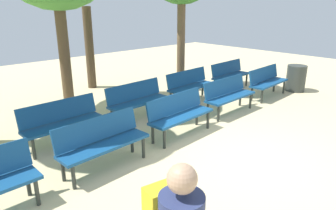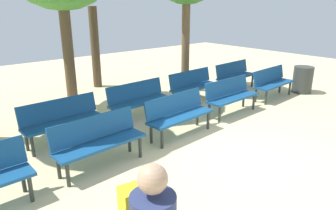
# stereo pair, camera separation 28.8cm
# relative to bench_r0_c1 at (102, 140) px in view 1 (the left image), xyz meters

# --- Properties ---
(ground_plane) EXTENTS (24.54, 24.54, 0.00)m
(ground_plane) POSITION_rel_bench_r0_c1_xyz_m (1.99, -1.45, -0.50)
(ground_plane) COLOR beige
(bench_r0_c1) EXTENTS (1.62, 0.56, 0.87)m
(bench_r0_c1) POSITION_rel_bench_r0_c1_xyz_m (0.00, 0.00, 0.00)
(bench_r0_c1) COLOR navy
(bench_r0_c1) RESTS_ON ground_plane
(bench_r0_c2) EXTENTS (1.63, 0.58, 0.87)m
(bench_r0_c2) POSITION_rel_bench_r0_c1_xyz_m (1.93, 0.10, 0.00)
(bench_r0_c2) COLOR navy
(bench_r0_c2) RESTS_ON ground_plane
(bench_r0_c3) EXTENTS (1.61, 0.52, 0.87)m
(bench_r0_c3) POSITION_rel_bench_r0_c1_xyz_m (3.84, 0.26, 0.00)
(bench_r0_c3) COLOR navy
(bench_r0_c3) RESTS_ON ground_plane
(bench_r0_c4) EXTENTS (1.62, 0.57, 0.87)m
(bench_r0_c4) POSITION_rel_bench_r0_c1_xyz_m (5.84, 0.33, 0.00)
(bench_r0_c4) COLOR navy
(bench_r0_c4) RESTS_ON ground_plane
(bench_r1_c1) EXTENTS (1.61, 0.52, 0.87)m
(bench_r1_c1) POSITION_rel_bench_r0_c1_xyz_m (-0.07, 1.35, 0.00)
(bench_r1_c1) COLOR navy
(bench_r1_c1) RESTS_ON ground_plane
(bench_r1_c2) EXTENTS (1.62, 0.55, 0.87)m
(bench_r1_c2) POSITION_rel_bench_r0_c1_xyz_m (1.88, 1.48, 0.00)
(bench_r1_c2) COLOR navy
(bench_r1_c2) RESTS_ON ground_plane
(bench_r1_c3) EXTENTS (1.62, 0.57, 0.87)m
(bench_r1_c3) POSITION_rel_bench_r0_c1_xyz_m (3.84, 1.59, 0.00)
(bench_r1_c3) COLOR navy
(bench_r1_c3) RESTS_ON ground_plane
(bench_r1_c4) EXTENTS (1.62, 0.57, 0.87)m
(bench_r1_c4) POSITION_rel_bench_r0_c1_xyz_m (5.79, 1.65, 0.00)
(bench_r1_c4) COLOR navy
(bench_r1_c4) RESTS_ON ground_plane
(tree_0) EXTENTS (0.28, 0.28, 2.59)m
(tree_0) POSITION_rel_bench_r0_c1_xyz_m (2.57, 4.84, 0.79)
(tree_0) COLOR #4C3A28
(tree_0) RESTS_ON ground_plane
(trash_bin) EXTENTS (0.59, 0.59, 0.82)m
(trash_bin) POSITION_rel_bench_r0_c1_xyz_m (7.11, 0.04, -0.09)
(trash_bin) COLOR #383D38
(trash_bin) RESTS_ON ground_plane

